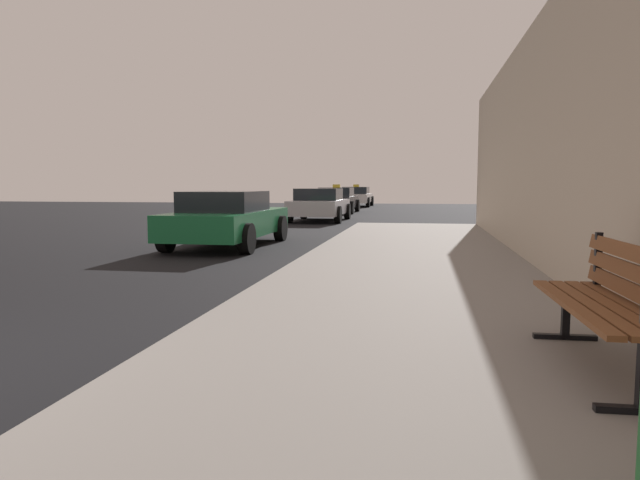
{
  "coord_description": "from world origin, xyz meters",
  "views": [
    {
      "loc": [
        4.09,
        -3.07,
        1.42
      ],
      "look_at": [
        2.68,
        4.91,
        0.64
      ],
      "focal_mm": 32.1,
      "sensor_mm": 36.0,
      "label": 1
    }
  ],
  "objects_px": {
    "bench": "(613,296)",
    "car_green": "(228,218)",
    "car_silver": "(320,204)",
    "car_white": "(356,196)",
    "car_black": "(337,200)"
  },
  "relations": [
    {
      "from": "bench",
      "to": "car_green",
      "type": "relative_size",
      "value": 0.41
    },
    {
      "from": "bench",
      "to": "car_white",
      "type": "height_order",
      "value": "car_white"
    },
    {
      "from": "bench",
      "to": "car_silver",
      "type": "bearing_deg",
      "value": 104.73
    },
    {
      "from": "car_green",
      "to": "car_black",
      "type": "bearing_deg",
      "value": 89.37
    },
    {
      "from": "car_green",
      "to": "car_black",
      "type": "height_order",
      "value": "car_black"
    },
    {
      "from": "car_silver",
      "to": "car_white",
      "type": "height_order",
      "value": "car_white"
    },
    {
      "from": "car_white",
      "to": "car_black",
      "type": "bearing_deg",
      "value": -90.23
    },
    {
      "from": "car_green",
      "to": "car_white",
      "type": "xyz_separation_m",
      "value": [
        0.21,
        24.59,
        0.0
      ]
    },
    {
      "from": "bench",
      "to": "car_green",
      "type": "distance_m",
      "value": 10.17
    },
    {
      "from": "bench",
      "to": "car_silver",
      "type": "relative_size",
      "value": 0.43
    },
    {
      "from": "car_black",
      "to": "car_white",
      "type": "distance_m",
      "value": 8.52
    },
    {
      "from": "car_silver",
      "to": "car_white",
      "type": "bearing_deg",
      "value": 90.97
    },
    {
      "from": "bench",
      "to": "car_black",
      "type": "relative_size",
      "value": 0.43
    },
    {
      "from": "bench",
      "to": "car_black",
      "type": "height_order",
      "value": "car_black"
    },
    {
      "from": "car_green",
      "to": "car_silver",
      "type": "bearing_deg",
      "value": 87.17
    }
  ]
}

